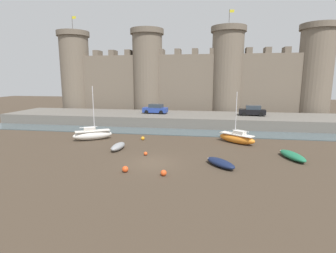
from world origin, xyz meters
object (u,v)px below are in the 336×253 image
object	(u,v)px
mooring_buoy_near_shore	(125,169)
sailboat_foreground_right	(93,134)
car_quay_east	(252,111)
rowboat_foreground_centre	(292,156)
sailboat_near_channel_left	(237,138)
rowboat_midflat_centre	(118,146)
mooring_buoy_mid_mud	(164,173)
car_quay_west	(155,109)
mooring_buoy_near_channel	(143,138)
mooring_buoy_off_centre	(146,154)
rowboat_foreground_left	(220,163)

from	to	relation	value
mooring_buoy_near_shore	sailboat_foreground_right	bearing A→B (deg)	126.69
sailboat_foreground_right	car_quay_east	bearing A→B (deg)	33.36
sailboat_foreground_right	rowboat_foreground_centre	xyz separation A→B (m)	(21.93, -4.28, -0.34)
sailboat_near_channel_left	rowboat_midflat_centre	xyz separation A→B (m)	(-12.65, -5.02, -0.28)
sailboat_near_channel_left	rowboat_midflat_centre	distance (m)	13.61
mooring_buoy_mid_mud	car_quay_west	xyz separation A→B (m)	(-5.85, 24.12, 2.14)
sailboat_foreground_right	rowboat_foreground_centre	size ratio (longest dim) A/B	1.69
mooring_buoy_near_channel	car_quay_east	size ratio (longest dim) A/B	0.11
sailboat_near_channel_left	car_quay_west	distance (m)	17.64
rowboat_foreground_centre	rowboat_midflat_centre	world-z (taller)	rowboat_midflat_centre
rowboat_foreground_centre	mooring_buoy_off_centre	distance (m)	13.90
mooring_buoy_near_channel	car_quay_west	world-z (taller)	car_quay_west
rowboat_foreground_left	mooring_buoy_mid_mud	world-z (taller)	rowboat_foreground_left
sailboat_foreground_right	mooring_buoy_near_shore	bearing A→B (deg)	-53.31
rowboat_foreground_left	car_quay_east	world-z (taller)	car_quay_east
rowboat_foreground_centre	mooring_buoy_mid_mud	distance (m)	12.75
sailboat_foreground_right	mooring_buoy_near_channel	bearing A→B (deg)	7.88
mooring_buoy_mid_mud	car_quay_west	bearing A→B (deg)	103.63
mooring_buoy_near_channel	car_quay_east	distance (m)	19.57
mooring_buoy_near_channel	sailboat_foreground_right	bearing A→B (deg)	-172.12
mooring_buoy_off_centre	mooring_buoy_mid_mud	bearing A→B (deg)	-61.80
sailboat_near_channel_left	rowboat_midflat_centre	bearing A→B (deg)	-158.35
rowboat_foreground_left	mooring_buoy_near_shore	xyz separation A→B (m)	(-7.60, -2.69, -0.08)
sailboat_foreground_right	rowboat_midflat_centre	bearing A→B (deg)	-39.47
rowboat_foreground_centre	car_quay_east	distance (m)	18.09
mooring_buoy_near_channel	sailboat_near_channel_left	bearing A→B (deg)	1.61
rowboat_foreground_centre	mooring_buoy_near_channel	xyz separation A→B (m)	(-15.80, 5.12, -0.11)
rowboat_midflat_centre	mooring_buoy_mid_mud	bearing A→B (deg)	-47.35
sailboat_near_channel_left	car_quay_west	bearing A→B (deg)	134.82
rowboat_foreground_centre	car_quay_west	world-z (taller)	car_quay_west
rowboat_foreground_centre	rowboat_midflat_centre	xyz separation A→B (m)	(-17.24, 0.42, 0.03)
mooring_buoy_near_channel	mooring_buoy_mid_mud	bearing A→B (deg)	-67.60
sailboat_foreground_right	mooring_buoy_off_centre	size ratio (longest dim) A/B	17.69
mooring_buoy_near_shore	car_quay_west	xyz separation A→B (m)	(-2.66, 23.83, 2.13)
sailboat_foreground_right	mooring_buoy_near_channel	size ratio (longest dim) A/B	14.59
sailboat_foreground_right	car_quay_west	size ratio (longest dim) A/B	1.55
rowboat_foreground_left	mooring_buoy_off_centre	world-z (taller)	rowboat_foreground_left
mooring_buoy_near_shore	sailboat_near_channel_left	bearing A→B (deg)	49.53
rowboat_midflat_centre	car_quay_east	bearing A→B (deg)	47.47
sailboat_near_channel_left	car_quay_west	xyz separation A→B (m)	(-12.37, 12.45, 1.74)
rowboat_midflat_centre	car_quay_east	distance (m)	23.86
rowboat_midflat_centre	mooring_buoy_near_channel	xyz separation A→B (m)	(1.44, 4.70, -0.14)
rowboat_foreground_centre	rowboat_midflat_centre	size ratio (longest dim) A/B	1.33
sailboat_near_channel_left	mooring_buoy_mid_mud	size ratio (longest dim) A/B	12.43
mooring_buoy_off_centre	sailboat_near_channel_left	bearing A→B (deg)	35.31
mooring_buoy_off_centre	car_quay_west	bearing A→B (deg)	99.29
car_quay_west	sailboat_near_channel_left	bearing A→B (deg)	-45.18
rowboat_midflat_centre	car_quay_west	xyz separation A→B (m)	(0.28, 17.47, 2.02)
rowboat_midflat_centre	mooring_buoy_off_centre	size ratio (longest dim) A/B	7.83
mooring_buoy_mid_mud	mooring_buoy_off_centre	xyz separation A→B (m)	(-2.74, 5.11, -0.05)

